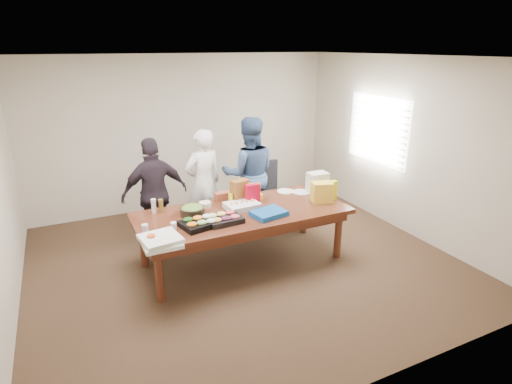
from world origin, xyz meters
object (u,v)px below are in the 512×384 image
conference_table (243,237)px  sheet_cake (242,206)px  office_chair (271,194)px  person_right (249,174)px  person_center (204,183)px  salad_bowl (192,211)px

conference_table → sheet_cake: sheet_cake is taller
conference_table → office_chair: office_chair is taller
person_right → sheet_cake: 1.09m
person_center → sheet_cake: person_center is taller
office_chair → salad_bowl: (-1.61, -0.89, 0.31)m
office_chair → person_center: 1.19m
person_right → salad_bowl: (-1.21, -0.87, -0.10)m
person_right → sheet_cake: person_right is taller
person_right → salad_bowl: size_ratio=5.66×
conference_table → sheet_cake: (0.04, 0.10, 0.41)m
person_center → salad_bowl: person_center is taller
salad_bowl → sheet_cake: bearing=-5.7°
salad_bowl → office_chair: bearing=28.8°
office_chair → salad_bowl: bearing=-145.7°
person_right → sheet_cake: size_ratio=4.13×
person_center → sheet_cake: bearing=90.4°
conference_table → sheet_cake: size_ratio=6.40×
salad_bowl → conference_table: bearing=-14.6°
office_chair → person_center: size_ratio=0.58×
sheet_cake → salad_bowl: size_ratio=1.37×
conference_table → office_chair: bearing=47.2°
office_chair → person_right: person_right is taller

